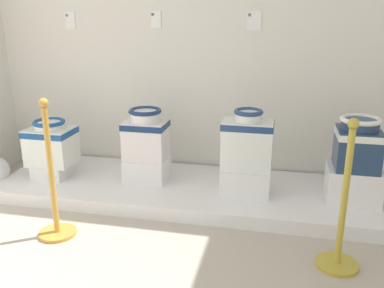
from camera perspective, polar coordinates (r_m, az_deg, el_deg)
wall_back at (r=3.82m, az=2.14°, el=19.14°), size 4.23×0.06×3.24m
display_platform at (r=3.60m, az=0.30°, el=-6.39°), size 3.37×0.99×0.11m
plinth_block_rightmost at (r=3.95m, az=-18.38°, el=-3.32°), size 0.28×0.32×0.12m
antique_toilet_rightmost at (r=3.87m, az=-18.74°, el=0.30°), size 0.39×0.32×0.40m
plinth_block_leftmost at (r=3.68m, az=-6.17°, el=-3.40°), size 0.36×0.30×0.19m
antique_toilet_leftmost at (r=3.58m, az=-6.33°, el=1.38°), size 0.36×0.28×0.44m
plinth_block_pale_glazed at (r=3.43m, az=7.35°, el=-4.95°), size 0.39×0.29×0.20m
antique_toilet_pale_glazed at (r=3.31m, az=7.58°, el=0.52°), size 0.40×0.25×0.49m
plinth_block_tall_cobalt at (r=3.45m, az=21.11°, el=-5.19°), size 0.39×0.33×0.28m
antique_toilet_tall_cobalt at (r=3.34m, az=21.75°, el=0.24°), size 0.32×0.34×0.40m
info_placard_first at (r=4.22m, az=-16.32°, el=15.91°), size 0.09×0.01×0.16m
info_placard_second at (r=3.90m, az=-4.95°, el=16.60°), size 0.09×0.01×0.15m
info_placard_third at (r=3.73m, az=8.48°, el=16.37°), size 0.12×0.01×0.15m
stanchion_post_near_left at (r=3.07m, az=-18.37°, el=-7.01°), size 0.26×0.26×0.99m
stanchion_post_near_right at (r=2.73m, az=19.71°, el=-10.65°), size 0.26×0.26×0.95m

